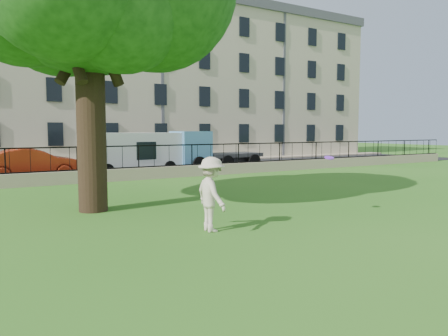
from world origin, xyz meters
TOP-DOWN VIEW (x-y plane):
  - ground at (0.00, 0.00)m, footprint 120.00×120.00m
  - retaining_wall at (0.00, 12.00)m, footprint 50.00×0.40m
  - iron_railing at (0.00, 12.00)m, footprint 50.00×0.05m
  - street at (0.00, 16.70)m, footprint 60.00×9.00m
  - sidewalk at (0.00, 21.90)m, footprint 60.00×1.40m
  - building_row at (0.00, 27.57)m, footprint 56.40×10.40m
  - man at (-2.50, 0.40)m, footprint 0.76×1.23m
  - frisbee at (1.30, 0.24)m, footprint 0.34×0.34m
  - red_sedan at (-4.50, 14.90)m, footprint 4.78×1.69m
  - white_van at (0.88, 15.40)m, footprint 5.68×2.55m
  - blue_truck at (6.50, 15.40)m, footprint 5.85×2.37m

SIDE VIEW (x-z plane):
  - ground at x=0.00m, z-range 0.00..0.00m
  - street at x=0.00m, z-range 0.00..0.01m
  - sidewalk at x=0.00m, z-range 0.00..0.12m
  - retaining_wall at x=0.00m, z-range 0.00..0.60m
  - red_sedan at x=-4.50m, z-range 0.00..1.57m
  - man at x=-2.50m, z-range 0.00..1.84m
  - iron_railing at x=0.00m, z-range 0.59..1.72m
  - white_van at x=0.88m, z-range 0.00..2.33m
  - blue_truck at x=6.50m, z-range 0.00..2.41m
  - frisbee at x=1.30m, z-range 1.64..1.76m
  - building_row at x=0.00m, z-range 0.02..13.82m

